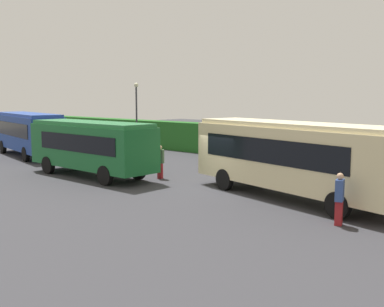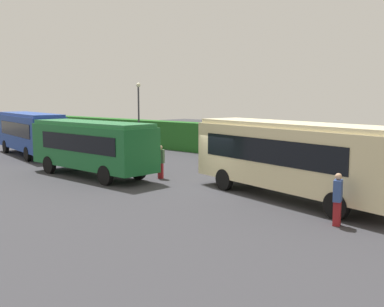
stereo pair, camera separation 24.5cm
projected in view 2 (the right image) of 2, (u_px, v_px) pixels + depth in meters
ground_plane at (213, 189)px, 21.75m from camera, size 100.40×100.40×0.00m
bus_blue at (30, 131)px, 33.83m from camera, size 9.70×4.11×3.19m
bus_green at (91, 145)px, 24.97m from camera, size 8.68×2.50×3.03m
bus_cream at (292, 156)px, 19.30m from camera, size 10.55×4.47×3.30m
person_left at (161, 161)px, 24.40m from camera, size 0.46×0.40×1.80m
person_center at (338, 198)px, 15.41m from camera, size 0.38×0.49×1.82m
hedge_row at (319, 147)px, 29.29m from camera, size 62.20×1.52×2.32m
traffic_cone at (150, 148)px, 36.65m from camera, size 0.36×0.36×0.60m
lamppost at (139, 108)px, 37.56m from camera, size 0.36×0.36×5.53m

